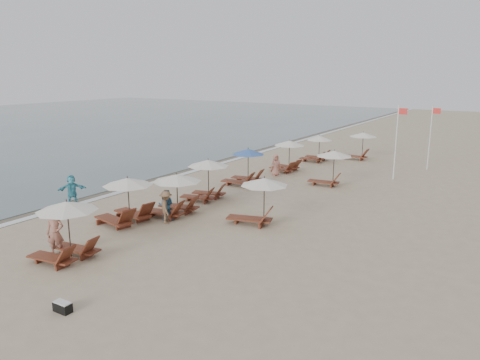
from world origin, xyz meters
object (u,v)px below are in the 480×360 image
Objects in this scene: lounger_station_1 at (124,202)px; beachgoer_mid_b at (166,207)px; flag_pole_near at (397,139)px; lounger_station_6 at (316,149)px; lounger_station_4 at (244,169)px; inland_station_2 at (359,143)px; inland_station_0 at (257,198)px; lounger_station_2 at (173,194)px; lounger_station_3 at (205,179)px; waterline_walker at (72,189)px; beachgoer_near at (55,233)px; lounger_station_0 at (65,231)px; inland_station_1 at (330,164)px; beachgoer_mid_a at (166,205)px; beachgoer_far_b at (276,165)px; duffel_bag at (63,307)px; lounger_station_5 at (287,155)px.

lounger_station_1 is 1.78× the size of beachgoer_mid_b.
beachgoer_mid_b is 16.65m from flag_pole_near.
lounger_station_6 is at bearing -45.10° from beachgoer_mid_b.
beachgoer_mid_b is (1.01, -8.53, -0.24)m from lounger_station_4.
lounger_station_4 is 12.75m from inland_station_2.
lounger_station_2 is at bearing -166.21° from inland_station_0.
lounger_station_3 is 1.62× the size of waterline_walker.
lounger_station_0 is at bearing -45.40° from beachgoer_near.
lounger_station_1 is 13.30m from inland_station_1.
flag_pole_near is (7.55, 10.85, 1.53)m from lounger_station_3.
beachgoer_near is 5.65m from beachgoer_mid_a.
inland_station_0 is at bearing 13.79° from lounger_station_2.
lounger_station_3 reaches higher than beachgoer_far_b.
inland_station_0 is 8.95m from inland_station_1.
duffel_bag is (3.13, -2.55, -1.00)m from lounger_station_0.
inland_station_2 is 7.30m from flag_pole_near.
lounger_station_5 is 21.78m from duffel_bag.
waterline_walker is at bearing 140.95° from lounger_station_0.
inland_station_2 is at bearing 84.55° from lounger_station_0.
lounger_station_5 is 1.02× the size of lounger_station_6.
waterline_walker reaches higher than beachgoer_mid_a.
lounger_station_1 reaches higher than duffel_bag.
lounger_station_5 is at bearing 150.42° from inland_station_1.
waterline_walker is (-6.22, -0.59, 0.04)m from beachgoer_mid_a.
inland_station_0 reaches higher than waterline_walker.
inland_station_2 is 26.31m from beachgoer_near.
beachgoer_far_b is at bearing 89.91° from lounger_station_2.
lounger_station_4 is at bearing 91.44° from lounger_station_3.
inland_station_1 and inland_station_2 have the same top height.
inland_station_1 is at bearing -9.01° from waterline_walker.
lounger_station_4 is 4.44× the size of duffel_bag.
lounger_station_4 reaches higher than lounger_station_1.
beachgoer_near reaches higher than waterline_walker.
inland_station_2 is 9.46m from beachgoer_far_b.
lounger_station_2 is 4.79× the size of duffel_bag.
duffel_bag is (3.47, -9.09, -0.92)m from lounger_station_2.
inland_station_0 is 10.50m from waterline_walker.
lounger_station_5 is at bearing 110.50° from inland_station_0.
lounger_station_5 is at bearing -93.01° from lounger_station_6.
beachgoer_far_b is 8.14m from flag_pole_near.
lounger_station_3 is 0.97× the size of inland_station_1.
lounger_station_5 is 7.83m from inland_station_2.
lounger_station_2 is 1.08× the size of lounger_station_3.
lounger_station_2 is at bearing -83.37° from lounger_station_3.
flag_pole_near is (7.22, 1.59, 1.54)m from lounger_station_5.
lounger_station_6 is 6.47m from beachgoer_far_b.
inland_station_2 is at bearing 79.78° from lounger_station_1.
inland_station_1 is 0.54× the size of flag_pole_near.
lounger_station_4 is (-0.47, 7.37, -0.05)m from lounger_station_2.
beachgoer_mid_b is at bearing -139.40° from beachgoer_far_b.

